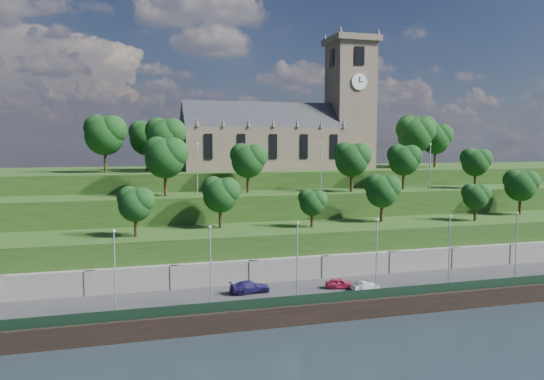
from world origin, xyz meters
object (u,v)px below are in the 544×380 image
object	(u,v)px
car_left	(340,283)
car_right	(250,287)
car_middle	(365,286)
church	(288,131)

from	to	relation	value
car_left	car_right	world-z (taller)	car_right
car_middle	car_right	size ratio (longest dim) A/B	0.69
church	car_right	size ratio (longest dim) A/B	7.78
church	car_left	bearing A→B (deg)	-98.49
car_left	car_middle	size ratio (longest dim) A/B	1.05
car_left	car_middle	xyz separation A→B (m)	(2.49, -1.91, -0.05)
church	car_left	world-z (taller)	church
church	car_left	xyz separation A→B (m)	(-5.97, -40.00, -19.91)
car_middle	car_left	bearing A→B (deg)	47.43
car_right	car_left	bearing A→B (deg)	-100.95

